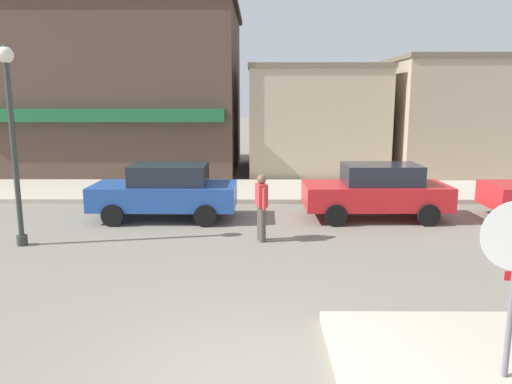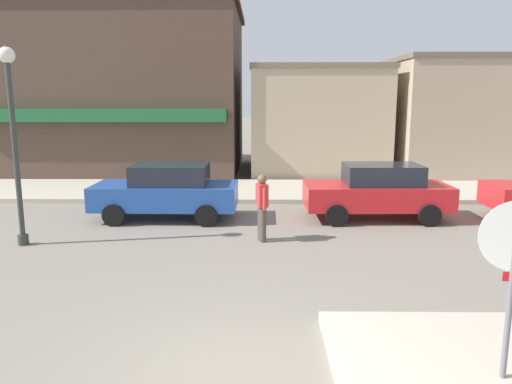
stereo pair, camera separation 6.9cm
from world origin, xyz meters
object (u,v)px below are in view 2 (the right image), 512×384
parked_car_nearest (167,191)px  parked_car_second (378,191)px  lamp_post (12,117)px  pedestrian_crossing_near (262,206)px

parked_car_nearest → parked_car_second: bearing=0.7°
lamp_post → parked_car_nearest: 4.44m
lamp_post → parked_car_second: size_ratio=1.13×
lamp_post → parked_car_second: lamp_post is taller
parked_car_nearest → parked_car_second: (5.94, 0.07, 0.00)m
lamp_post → parked_car_second: bearing=16.7°
lamp_post → parked_car_second: (8.85, 2.65, -2.15)m
lamp_post → pedestrian_crossing_near: bearing=4.0°
lamp_post → parked_car_nearest: size_ratio=1.13×
parked_car_nearest → parked_car_second: size_ratio=1.00×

